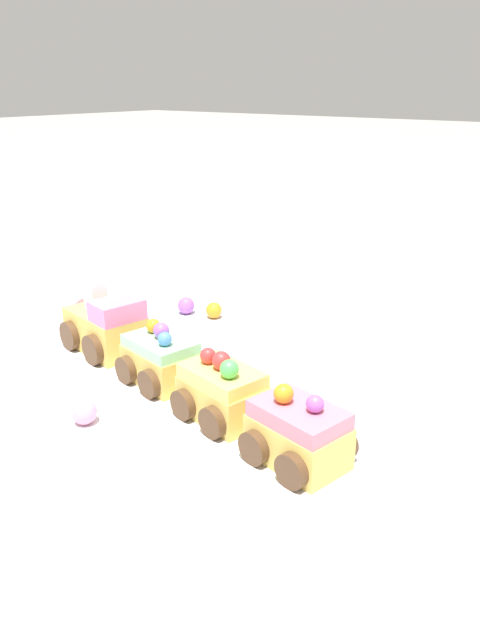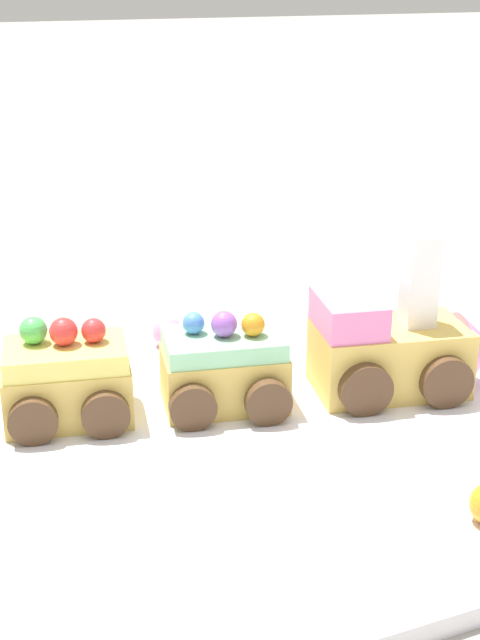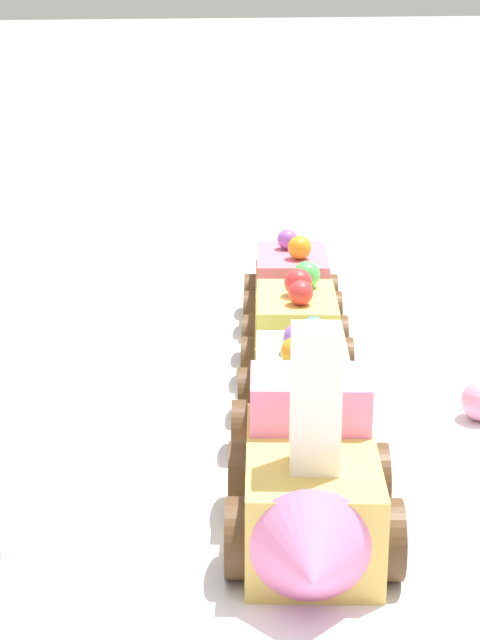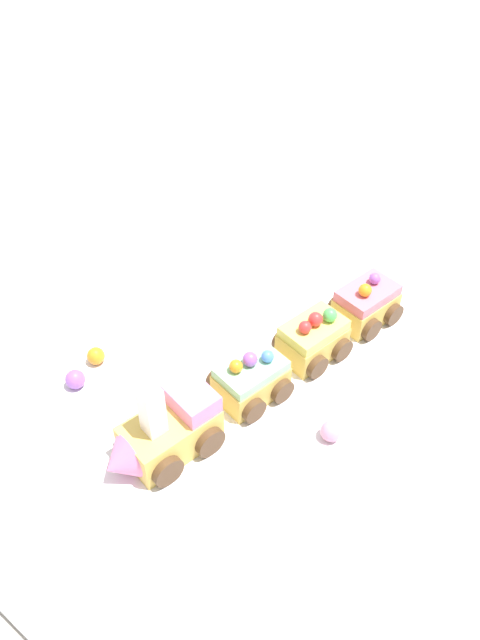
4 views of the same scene
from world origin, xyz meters
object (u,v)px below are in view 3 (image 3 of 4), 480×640
at_px(cake_car_mint, 302,395).
at_px(cake_car_strawberry, 292,289).
at_px(cake_car_lemon, 296,333).
at_px(cake_train_locomotive, 312,491).

bearing_deg(cake_car_mint, cake_car_strawberry, 179.98).
xyz_separation_m(cake_car_mint, cake_car_lemon, (-0.10, 0.02, 0.00)).
height_order(cake_train_locomotive, cake_car_mint, cake_train_locomotive).
relative_size(cake_car_lemon, cake_car_strawberry, 1.00).
height_order(cake_train_locomotive, cake_car_strawberry, cake_train_locomotive).
xyz_separation_m(cake_train_locomotive, cake_car_strawberry, (-0.32, 0.06, -0.00)).
xyz_separation_m(cake_train_locomotive, cake_car_lemon, (-0.22, 0.04, -0.00)).
relative_size(cake_train_locomotive, cake_car_strawberry, 1.54).
bearing_deg(cake_train_locomotive, cake_car_strawberry, 179.99).
distance_m(cake_train_locomotive, cake_car_strawberry, 0.32).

